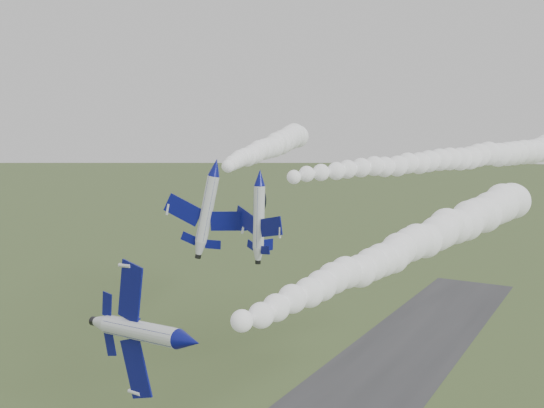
{
  "coord_description": "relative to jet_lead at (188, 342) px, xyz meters",
  "views": [
    {
      "loc": [
        40.72,
        -42.56,
        49.0
      ],
      "look_at": [
        5.35,
        18.02,
        40.76
      ],
      "focal_mm": 40.0,
      "sensor_mm": 36.0,
      "label": 1
    }
  ],
  "objects": [
    {
      "name": "jet_lead",
      "position": [
        0.0,
        0.0,
        0.0
      ],
      "size": [
        4.98,
        12.89,
        10.63
      ],
      "rotation": [
        0.0,
        1.5,
        -0.16
      ],
      "color": "silver"
    },
    {
      "name": "jet_pair_right",
      "position": [
        -12.15,
        29.53,
        9.35
      ],
      "size": [
        9.75,
        11.14,
        2.91
      ],
      "rotation": [
        0.0,
        0.04,
        -0.42
      ],
      "color": "silver"
    },
    {
      "name": "smoke_trail_jet_pair_right",
      "position": [
        3.54,
        61.55,
        10.82
      ],
      "size": [
        30.79,
        61.58,
        4.56
      ],
      "primitive_type": null,
      "rotation": [
        0.0,
        0.0,
        -0.42
      ],
      "color": "white"
    },
    {
      "name": "jet_pair_left",
      "position": [
        -19.13,
        30.17,
        10.36
      ],
      "size": [
        11.02,
        13.02,
        3.82
      ],
      "rotation": [
        0.0,
        0.21,
        0.33
      ],
      "color": "silver"
    },
    {
      "name": "smoke_trail_jet_pair_left",
      "position": [
        -32.4,
        67.08,
        12.24
      ],
      "size": [
        28.52,
        69.99,
        5.5
      ],
      "primitive_type": null,
      "rotation": [
        0.0,
        0.0,
        0.33
      ],
      "color": "white"
    },
    {
      "name": "smoke_trail_jet_lead",
      "position": [
        6.2,
        35.63,
        2.33
      ],
      "size": [
        16.03,
        66.28,
        5.41
      ],
      "primitive_type": null,
      "rotation": [
        0.0,
        0.0,
        -0.16
      ],
      "color": "white"
    }
  ]
}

